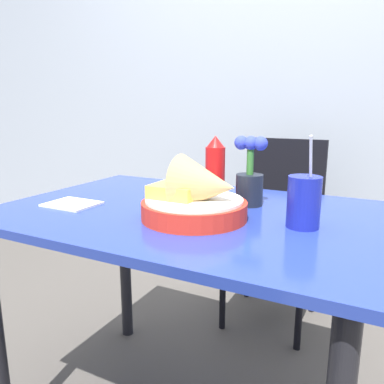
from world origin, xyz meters
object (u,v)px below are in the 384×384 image
chair_far_window (278,215)px  drink_cup (304,204)px  ketchup_bottle (215,169)px  flower_vase (250,177)px  food_basket (198,198)px

chair_far_window → drink_cup: (0.27, -0.87, 0.29)m
ketchup_bottle → drink_cup: size_ratio=0.90×
ketchup_bottle → flower_vase: bearing=-10.4°
drink_cup → flower_vase: drink_cup is taller
chair_far_window → drink_cup: 0.96m
food_basket → flower_vase: (0.07, 0.21, 0.03)m
chair_far_window → food_basket: bearing=-89.5°
food_basket → ketchup_bottle: ketchup_bottle is taller
chair_far_window → flower_vase: bearing=-83.6°
chair_far_window → ketchup_bottle: size_ratio=4.29×
food_basket → flower_vase: flower_vase is taller
food_basket → flower_vase: size_ratio=1.34×
chair_far_window → ketchup_bottle: (-0.05, -0.70, 0.33)m
flower_vase → chair_far_window: bearing=96.4°
ketchup_bottle → drink_cup: bearing=-28.8°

